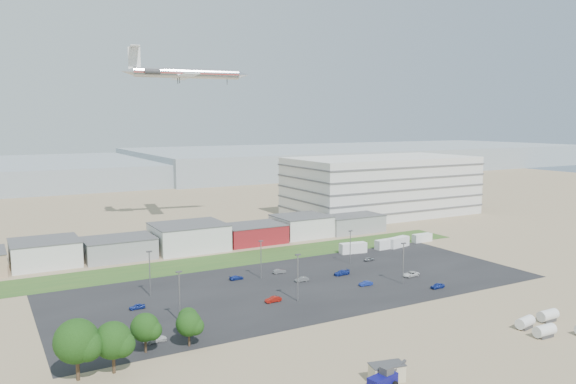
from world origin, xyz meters
TOP-DOWN VIEW (x-y plane):
  - ground at (0.00, 0.00)m, footprint 700.00×700.00m
  - parking_lot at (5.00, 20.00)m, footprint 120.00×50.00m
  - grass_strip at (0.00, 52.00)m, footprint 160.00×16.00m
  - hills_backdrop at (40.00, 315.00)m, footprint 700.00×200.00m
  - building_row at (-17.00, 71.00)m, footprint 170.00×20.00m
  - parking_garage at (90.00, 95.00)m, footprint 80.00×40.00m
  - portable_shed at (-9.31, -31.13)m, footprint 6.00×4.00m
  - telehandler at (-11.70, -33.04)m, footprint 8.37×4.14m
  - storage_tank_nw at (28.73, -26.74)m, footprint 4.52×2.80m
  - storage_tank_ne at (36.04, -26.43)m, footprint 4.40×2.21m
  - storage_tank_sw at (28.04, -31.55)m, footprint 4.43×2.30m
  - box_trailer_a at (36.51, 41.48)m, footprint 8.77×3.78m
  - box_trailer_b at (49.42, 41.31)m, footprint 8.08×2.95m
  - box_trailer_c at (54.21, 41.21)m, footprint 8.90×4.52m
  - box_trailer_d at (66.45, 43.44)m, footprint 7.21×2.26m
  - tree_far_left at (-51.54, -7.33)m, footprint 7.49×7.49m
  - tree_left at (-46.07, -7.55)m, footprint 6.48×6.48m
  - tree_mid at (-39.43, -1.94)m, footprint 5.38×5.38m
  - tree_right at (-31.81, -3.02)m, footprint 5.00×5.00m
  - tree_near at (-30.28, 1.85)m, footprint 4.14×4.14m
  - lightpole_front_l at (-29.32, 9.63)m, footprint 1.24×0.52m
  - lightpole_front_m at (-1.79, 9.57)m, footprint 1.27×0.53m
  - lightpole_front_r at (28.04, 8.56)m, footprint 1.22×0.51m
  - lightpole_back_l at (-29.89, 29.40)m, footprint 1.26×0.52m
  - lightpole_back_m at (-0.70, 30.32)m, footprint 1.16×0.49m
  - lightpole_back_r at (28.01, 31.13)m, footprint 1.13×0.47m
  - airliner at (8.09, 109.45)m, footprint 52.77×40.11m
  - parked_car_0 at (34.20, 12.53)m, footprint 4.77×2.39m
  - parked_car_1 at (18.91, 11.67)m, footprint 3.62×1.52m
  - parked_car_2 at (32.82, 1.39)m, footprint 3.80×1.59m
  - parked_car_4 at (-6.98, 11.64)m, footprint 3.86×1.46m
  - parked_car_5 at (-34.92, 21.81)m, footprint 3.42×1.38m
  - parked_car_6 at (-6.86, 32.14)m, footprint 3.79×1.66m
  - parked_car_7 at (6.95, 22.52)m, footprint 3.67×1.54m
  - parked_car_8 at (34.83, 31.10)m, footprint 3.35×1.47m
  - parked_car_10 at (-36.65, 1.91)m, footprint 4.42×1.86m
  - parked_car_11 at (5.60, 32.05)m, footprint 3.56×1.41m
  - parked_car_12 at (19.25, 22.59)m, footprint 4.59×2.00m

SIDE VIEW (x-z plane):
  - ground at x=0.00m, z-range 0.00..0.00m
  - parking_lot at x=5.00m, z-range 0.00..0.01m
  - grass_strip at x=0.00m, z-range 0.00..0.02m
  - parked_car_6 at x=-6.86m, z-range 0.00..1.08m
  - parked_car_8 at x=34.83m, z-range 0.00..1.12m
  - parked_car_11 at x=5.60m, z-range 0.00..1.15m
  - parked_car_1 at x=18.91m, z-range 0.00..1.16m
  - parked_car_5 at x=-34.92m, z-range 0.00..1.16m
  - parked_car_7 at x=6.95m, z-range 0.00..1.18m
  - parked_car_4 at x=-6.98m, z-range 0.00..1.26m
  - parked_car_10 at x=-36.65m, z-range 0.00..1.28m
  - parked_car_2 at x=32.82m, z-range 0.00..1.29m
  - parked_car_0 at x=34.20m, z-range 0.00..1.30m
  - parked_car_12 at x=19.25m, z-range 0.00..1.31m
  - storage_tank_nw at x=28.73m, z-range 0.00..2.53m
  - storage_tank_sw at x=28.04m, z-range 0.00..2.63m
  - storage_tank_ne at x=36.04m, z-range 0.00..2.64m
  - box_trailer_d at x=66.45m, z-range 0.00..2.70m
  - portable_shed at x=-9.31m, z-range 0.00..2.77m
  - box_trailer_b at x=49.42m, z-range 0.00..2.98m
  - box_trailer_a at x=36.51m, z-range 0.00..3.18m
  - box_trailer_c at x=54.21m, z-range 0.00..3.20m
  - telehandler at x=-11.70m, z-range 0.00..3.34m
  - tree_near at x=-30.28m, z-range 0.00..6.22m
  - tree_right at x=-31.81m, z-range 0.00..7.50m
  - building_row at x=-17.00m, z-range 0.00..8.00m
  - tree_mid at x=-39.43m, z-range 0.00..8.08m
  - hills_backdrop at x=40.00m, z-range 0.00..9.00m
  - lightpole_back_r at x=28.01m, z-range 0.00..9.63m
  - tree_left at x=-46.07m, z-range 0.00..9.72m
  - lightpole_back_m at x=-0.70m, z-range 0.00..9.90m
  - lightpole_front_r at x=28.04m, z-range 0.00..10.41m
  - lightpole_front_l at x=-29.32m, z-range 0.00..10.56m
  - lightpole_back_l at x=-29.89m, z-range 0.00..10.70m
  - lightpole_front_m at x=-1.79m, z-range 0.00..10.83m
  - tree_far_left at x=-51.54m, z-range 0.00..11.24m
  - parking_garage at x=90.00m, z-range 0.00..25.00m
  - airliner at x=8.09m, z-range 51.21..65.43m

